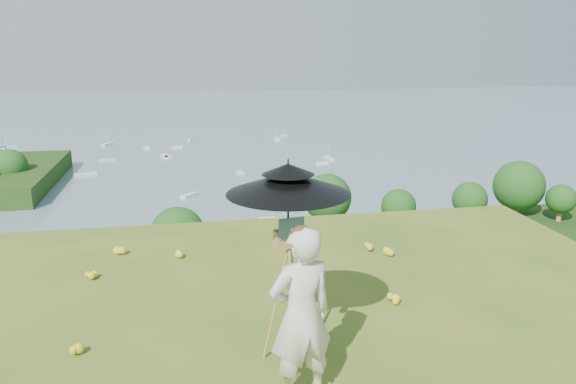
{
  "coord_description": "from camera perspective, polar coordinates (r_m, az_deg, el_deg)",
  "views": [
    {
      "loc": [
        0.45,
        -3.36,
        3.3
      ],
      "look_at": [
        1.86,
        4.27,
        1.25
      ],
      "focal_mm": 35.0,
      "sensor_mm": 36.0,
      "label": 1
    }
  ],
  "objects": [
    {
      "name": "painter_cap",
      "position": [
        4.99,
        1.38,
        -4.03
      ],
      "size": [
        0.23,
        0.26,
        0.1
      ],
      "primitive_type": null,
      "rotation": [
        0.0,
        0.0,
        0.11
      ],
      "color": "#C26A7B",
      "rests_on": "painter"
    },
    {
      "name": "slope_trees",
      "position": [
        42.5,
        -10.27,
        -10.93
      ],
      "size": [
        110.0,
        50.0,
        6.0
      ],
      "primitive_type": null,
      "color": "#1C4615",
      "rests_on": "forest_slope"
    },
    {
      "name": "harbor_town",
      "position": [
        84.95,
        -10.09,
        -8.13
      ],
      "size": [
        110.0,
        22.0,
        5.0
      ],
      "primitive_type": null,
      "color": "beige",
      "rests_on": "shoreline_tier"
    },
    {
      "name": "bay_water",
      "position": [
        246.2,
        -10.54,
        5.86
      ],
      "size": [
        700.0,
        700.0,
        0.0
      ],
      "primitive_type": "plane",
      "color": "slate",
      "rests_on": "ground"
    },
    {
      "name": "sun_umbrella",
      "position": [
        5.57,
        0.01,
        -1.0
      ],
      "size": [
        1.51,
        1.51,
        0.87
      ],
      "primitive_type": null,
      "rotation": [
        0.0,
        0.0,
        0.25
      ],
      "color": "black",
      "rests_on": "field_easel"
    },
    {
      "name": "field_easel",
      "position": [
        5.88,
        0.12,
        -10.15
      ],
      "size": [
        0.73,
        0.73,
        1.64
      ],
      "primitive_type": null,
      "rotation": [
        0.0,
        0.0,
        0.19
      ],
      "color": "#AB7C47",
      "rests_on": "ground"
    },
    {
      "name": "shoreline_tier",
      "position": [
        87.66,
        -9.89,
        -12.05
      ],
      "size": [
        170.0,
        28.0,
        8.0
      ],
      "primitive_type": "cube",
      "color": "gray",
      "rests_on": "bay_water"
    },
    {
      "name": "painter",
      "position": [
        5.32,
        1.32,
        -12.41
      ],
      "size": [
        0.72,
        0.56,
        1.74
      ],
      "primitive_type": "imported",
      "rotation": [
        0.0,
        0.0,
        3.39
      ],
      "color": "beige",
      "rests_on": "ground"
    },
    {
      "name": "moored_boats",
      "position": [
        168.96,
        -14.65,
        1.71
      ],
      "size": [
        140.0,
        140.0,
        0.7
      ],
      "primitive_type": null,
      "color": "silver",
      "rests_on": "bay_water"
    }
  ]
}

